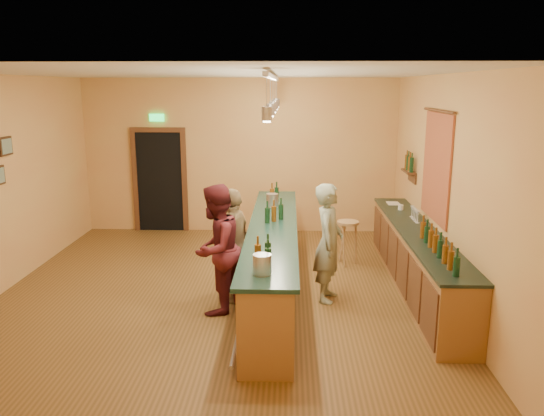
{
  "coord_description": "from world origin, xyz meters",
  "views": [
    {
      "loc": [
        1.04,
        -7.5,
        3.02
      ],
      "look_at": [
        0.78,
        0.2,
        1.25
      ],
      "focal_mm": 35.0,
      "sensor_mm": 36.0,
      "label": 1
    }
  ],
  "objects_px": {
    "tasting_bar": "(273,254)",
    "customer_b": "(234,245)",
    "bar_stool": "(348,229)",
    "bartender": "(329,243)",
    "customer_a": "(216,249)",
    "back_counter": "(417,259)"
  },
  "relations": [
    {
      "from": "tasting_bar",
      "to": "customer_b",
      "type": "height_order",
      "value": "customer_b"
    },
    {
      "from": "bar_stool",
      "to": "bartender",
      "type": "bearing_deg",
      "value": -105.87
    },
    {
      "from": "tasting_bar",
      "to": "bar_stool",
      "type": "distance_m",
      "value": 1.82
    },
    {
      "from": "tasting_bar",
      "to": "bartender",
      "type": "xyz_separation_m",
      "value": [
        0.8,
        -0.24,
        0.25
      ]
    },
    {
      "from": "customer_b",
      "to": "bar_stool",
      "type": "xyz_separation_m",
      "value": [
        1.8,
        1.61,
        -0.19
      ]
    },
    {
      "from": "tasting_bar",
      "to": "customer_b",
      "type": "distance_m",
      "value": 0.66
    },
    {
      "from": "bartender",
      "to": "customer_b",
      "type": "height_order",
      "value": "bartender"
    },
    {
      "from": "tasting_bar",
      "to": "customer_a",
      "type": "relative_size",
      "value": 2.88
    },
    {
      "from": "back_counter",
      "to": "bartender",
      "type": "bearing_deg",
      "value": -162.75
    },
    {
      "from": "customer_a",
      "to": "tasting_bar",
      "type": "bearing_deg",
      "value": 155.22
    },
    {
      "from": "customer_b",
      "to": "bar_stool",
      "type": "relative_size",
      "value": 2.13
    },
    {
      "from": "customer_a",
      "to": "bar_stool",
      "type": "relative_size",
      "value": 2.29
    },
    {
      "from": "customer_a",
      "to": "customer_b",
      "type": "distance_m",
      "value": 0.46
    },
    {
      "from": "bartender",
      "to": "customer_a",
      "type": "bearing_deg",
      "value": 117.83
    },
    {
      "from": "back_counter",
      "to": "tasting_bar",
      "type": "distance_m",
      "value": 2.18
    },
    {
      "from": "back_counter",
      "to": "customer_b",
      "type": "relative_size",
      "value": 2.77
    },
    {
      "from": "customer_b",
      "to": "tasting_bar",
      "type": "bearing_deg",
      "value": 132.17
    },
    {
      "from": "customer_a",
      "to": "back_counter",
      "type": "bearing_deg",
      "value": 128.86
    },
    {
      "from": "back_counter",
      "to": "bar_stool",
      "type": "distance_m",
      "value": 1.47
    },
    {
      "from": "customer_a",
      "to": "customer_b",
      "type": "bearing_deg",
      "value": 176.25
    },
    {
      "from": "customer_a",
      "to": "customer_b",
      "type": "relative_size",
      "value": 1.08
    },
    {
      "from": "customer_a",
      "to": "bar_stool",
      "type": "distance_m",
      "value": 2.85
    }
  ]
}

